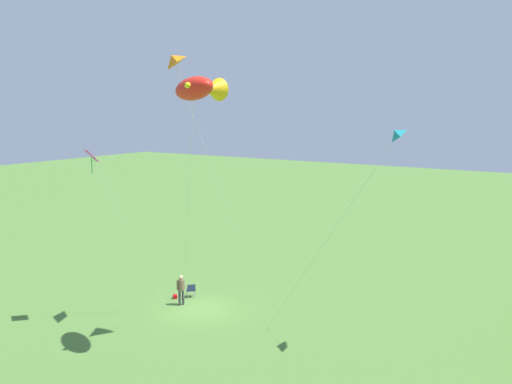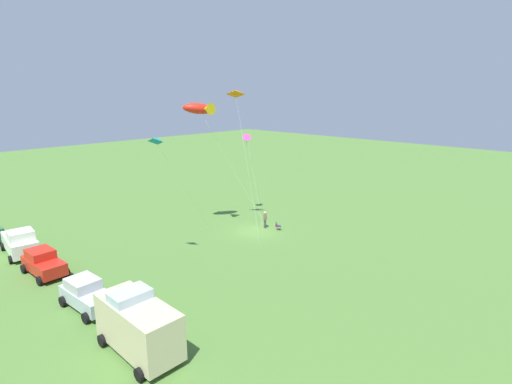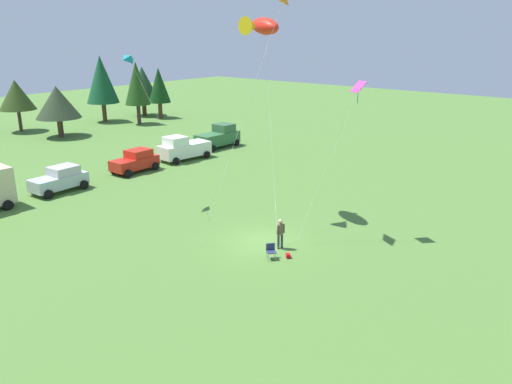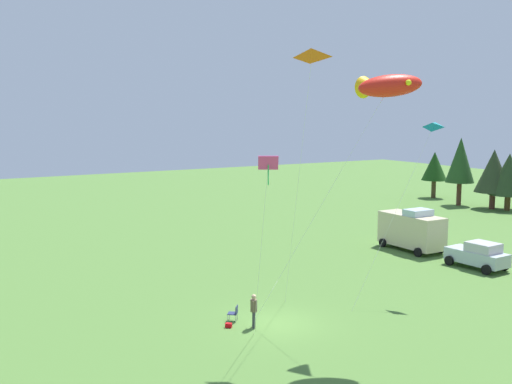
{
  "view_description": "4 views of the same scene",
  "coord_description": "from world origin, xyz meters",
  "px_view_note": "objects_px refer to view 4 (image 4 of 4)",
  "views": [
    {
      "loc": [
        25.02,
        20.06,
        11.31
      ],
      "look_at": [
        -2.09,
        2.41,
        6.54
      ],
      "focal_mm": 42.0,
      "sensor_mm": 36.0,
      "label": 1
    },
    {
      "loc": [
        -26.0,
        27.28,
        13.47
      ],
      "look_at": [
        -2.41,
        2.51,
        4.89
      ],
      "focal_mm": 28.0,
      "sensor_mm": 36.0,
      "label": 2
    },
    {
      "loc": [
        -20.78,
        -16.69,
        11.65
      ],
      "look_at": [
        -1.99,
        -1.16,
        3.79
      ],
      "focal_mm": 35.0,
      "sensor_mm": 36.0,
      "label": 3
    },
    {
      "loc": [
        25.01,
        -15.85,
        10.75
      ],
      "look_at": [
        -2.09,
        0.02,
        6.59
      ],
      "focal_mm": 42.0,
      "sensor_mm": 36.0,
      "label": 4
    }
  ],
  "objects_px": {
    "kite_large_fish": "(385,86)",
    "backpack_on_grass": "(229,325)",
    "kite_diamond_rainbow": "(268,170)",
    "van_camper_beige": "(412,230)",
    "folding_chair": "(234,312)",
    "car_silver_compact": "(478,255)",
    "kite_delta_teal": "(432,126)",
    "person_kite_flyer": "(254,308)",
    "kite_delta_orange": "(311,54)"
  },
  "relations": [
    {
      "from": "kite_large_fish",
      "to": "kite_delta_teal",
      "type": "bearing_deg",
      "value": 118.95
    },
    {
      "from": "van_camper_beige",
      "to": "kite_diamond_rainbow",
      "type": "xyz_separation_m",
      "value": [
        13.01,
        -21.27,
        6.8
      ]
    },
    {
      "from": "car_silver_compact",
      "to": "kite_diamond_rainbow",
      "type": "relative_size",
      "value": 0.48
    },
    {
      "from": "kite_large_fish",
      "to": "backpack_on_grass",
      "type": "bearing_deg",
      "value": -129.52
    },
    {
      "from": "backpack_on_grass",
      "to": "car_silver_compact",
      "type": "relative_size",
      "value": 0.07
    },
    {
      "from": "folding_chair",
      "to": "kite_delta_orange",
      "type": "height_order",
      "value": "kite_delta_orange"
    },
    {
      "from": "van_camper_beige",
      "to": "car_silver_compact",
      "type": "distance_m",
      "value": 6.49
    },
    {
      "from": "car_silver_compact",
      "to": "kite_large_fish",
      "type": "height_order",
      "value": "kite_large_fish"
    },
    {
      "from": "backpack_on_grass",
      "to": "kite_large_fish",
      "type": "xyz_separation_m",
      "value": [
        4.72,
        5.72,
        11.86
      ]
    },
    {
      "from": "person_kite_flyer",
      "to": "kite_delta_orange",
      "type": "xyz_separation_m",
      "value": [
        2.35,
        1.66,
        12.38
      ]
    },
    {
      "from": "backpack_on_grass",
      "to": "van_camper_beige",
      "type": "height_order",
      "value": "van_camper_beige"
    },
    {
      "from": "kite_diamond_rainbow",
      "to": "kite_delta_orange",
      "type": "distance_m",
      "value": 6.4
    },
    {
      "from": "person_kite_flyer",
      "to": "kite_large_fish",
      "type": "relative_size",
      "value": 0.14
    },
    {
      "from": "kite_diamond_rainbow",
      "to": "kite_delta_orange",
      "type": "height_order",
      "value": "kite_delta_orange"
    },
    {
      "from": "kite_delta_teal",
      "to": "folding_chair",
      "type": "bearing_deg",
      "value": -95.6
    },
    {
      "from": "van_camper_beige",
      "to": "kite_large_fish",
      "type": "bearing_deg",
      "value": -48.96
    },
    {
      "from": "folding_chair",
      "to": "backpack_on_grass",
      "type": "relative_size",
      "value": 2.56
    },
    {
      "from": "folding_chair",
      "to": "van_camper_beige",
      "type": "height_order",
      "value": "van_camper_beige"
    },
    {
      "from": "backpack_on_grass",
      "to": "kite_delta_orange",
      "type": "height_order",
      "value": "kite_delta_orange"
    },
    {
      "from": "person_kite_flyer",
      "to": "kite_large_fish",
      "type": "xyz_separation_m",
      "value": [
        4.03,
        4.65,
        10.95
      ]
    },
    {
      "from": "folding_chair",
      "to": "car_silver_compact",
      "type": "xyz_separation_m",
      "value": [
        -0.86,
        19.71,
        0.46
      ]
    },
    {
      "from": "folding_chair",
      "to": "kite_diamond_rainbow",
      "type": "height_order",
      "value": "kite_diamond_rainbow"
    },
    {
      "from": "van_camper_beige",
      "to": "kite_delta_orange",
      "type": "xyz_separation_m",
      "value": [
        11.0,
        -17.74,
        11.76
      ]
    },
    {
      "from": "van_camper_beige",
      "to": "kite_diamond_rainbow",
      "type": "bearing_deg",
      "value": -58.18
    },
    {
      "from": "backpack_on_grass",
      "to": "kite_delta_teal",
      "type": "height_order",
      "value": "kite_delta_teal"
    },
    {
      "from": "kite_large_fish",
      "to": "kite_diamond_rainbow",
      "type": "relative_size",
      "value": 1.39
    },
    {
      "from": "van_camper_beige",
      "to": "kite_delta_orange",
      "type": "bearing_deg",
      "value": -57.84
    },
    {
      "from": "kite_delta_orange",
      "to": "folding_chair",
      "type": "bearing_deg",
      "value": -150.94
    },
    {
      "from": "car_silver_compact",
      "to": "kite_delta_teal",
      "type": "bearing_deg",
      "value": -77.17
    },
    {
      "from": "kite_large_fish",
      "to": "kite_delta_teal",
      "type": "xyz_separation_m",
      "value": [
        -4.14,
        7.49,
        -2.01
      ]
    },
    {
      "from": "kite_delta_teal",
      "to": "person_kite_flyer",
      "type": "bearing_deg",
      "value": -89.45
    },
    {
      "from": "kite_diamond_rainbow",
      "to": "van_camper_beige",
      "type": "bearing_deg",
      "value": 121.46
    },
    {
      "from": "person_kite_flyer",
      "to": "backpack_on_grass",
      "type": "xyz_separation_m",
      "value": [
        -0.69,
        -1.06,
        -0.91
      ]
    },
    {
      "from": "kite_diamond_rainbow",
      "to": "kite_delta_orange",
      "type": "bearing_deg",
      "value": 119.67
    },
    {
      "from": "backpack_on_grass",
      "to": "kite_delta_orange",
      "type": "distance_m",
      "value": 13.9
    },
    {
      "from": "car_silver_compact",
      "to": "kite_delta_orange",
      "type": "relative_size",
      "value": 0.31
    },
    {
      "from": "kite_delta_teal",
      "to": "kite_delta_orange",
      "type": "xyz_separation_m",
      "value": [
        2.46,
        -10.48,
        3.44
      ]
    },
    {
      "from": "kite_large_fish",
      "to": "kite_delta_orange",
      "type": "height_order",
      "value": "kite_delta_orange"
    },
    {
      "from": "car_silver_compact",
      "to": "backpack_on_grass",
      "type": "bearing_deg",
      "value": -89.12
    },
    {
      "from": "van_camper_beige",
      "to": "kite_delta_orange",
      "type": "relative_size",
      "value": 0.39
    },
    {
      "from": "folding_chair",
      "to": "kite_diamond_rainbow",
      "type": "xyz_separation_m",
      "value": [
        5.7,
        -1.47,
        7.96
      ]
    },
    {
      "from": "person_kite_flyer",
      "to": "kite_diamond_rainbow",
      "type": "height_order",
      "value": "kite_diamond_rainbow"
    },
    {
      "from": "person_kite_flyer",
      "to": "kite_diamond_rainbow",
      "type": "xyz_separation_m",
      "value": [
        4.36,
        -1.86,
        7.42
      ]
    },
    {
      "from": "person_kite_flyer",
      "to": "backpack_on_grass",
      "type": "relative_size",
      "value": 5.44
    },
    {
      "from": "kite_large_fish",
      "to": "kite_diamond_rainbow",
      "type": "distance_m",
      "value": 7.41
    },
    {
      "from": "kite_diamond_rainbow",
      "to": "kite_delta_teal",
      "type": "xyz_separation_m",
      "value": [
        -4.47,
        14.0,
        1.52
      ]
    },
    {
      "from": "car_silver_compact",
      "to": "kite_large_fish",
      "type": "relative_size",
      "value": 0.34
    },
    {
      "from": "van_camper_beige",
      "to": "backpack_on_grass",
      "type": "bearing_deg",
      "value": -68.38
    },
    {
      "from": "backpack_on_grass",
      "to": "kite_delta_teal",
      "type": "bearing_deg",
      "value": 87.51
    },
    {
      "from": "folding_chair",
      "to": "kite_delta_orange",
      "type": "xyz_separation_m",
      "value": [
        3.69,
        2.05,
        12.92
      ]
    }
  ]
}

